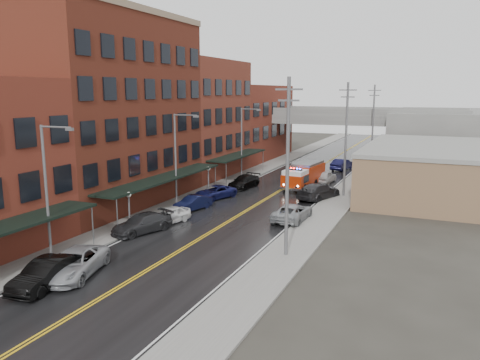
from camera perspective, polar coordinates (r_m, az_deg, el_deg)
The scene contains 34 objects.
ground at distance 24.27m, azimuth -24.06°, elevation -17.39°, with size 220.00×220.00×0.00m, color #2D2B26.
road at distance 48.31m, azimuth 2.93°, elevation -2.49°, with size 11.00×160.00×0.02m, color black.
sidewalk_left at distance 51.23m, azimuth -4.74°, elevation -1.67°, with size 3.00×160.00×0.15m, color slate.
sidewalk_right at distance 46.33m, azimuth 11.43°, elevation -3.19°, with size 3.00×160.00×0.15m, color slate.
curb_left at distance 50.49m, azimuth -3.09°, elevation -1.83°, with size 0.30×160.00×0.15m, color gray.
curb_right at distance 46.68m, azimuth 9.45°, elevation -3.01°, with size 0.30×160.00×0.15m, color gray.
brick_building_b at distance 47.54m, azimuth -15.42°, elevation 7.88°, with size 9.00×20.00×18.00m, color #542116.
brick_building_c at distance 62.23m, azimuth -5.18°, elevation 7.43°, with size 9.00×15.00×15.00m, color maroon.
brick_building_far at distance 78.11m, azimuth 1.01°, elevation 7.04°, with size 9.00×20.00×12.00m, color maroon.
tan_building at distance 54.76m, azimuth 22.69°, elevation 0.92°, with size 14.00×22.00×5.00m, color #876648.
right_far_block at distance 84.39m, azimuth 24.50°, elevation 5.00°, with size 18.00×30.00×8.00m, color slate.
awning_1 at distance 44.83m, azimuth -9.23°, elevation 0.23°, with size 2.60×18.00×3.09m.
awning_2 at distance 60.12m, azimuth -0.23°, elevation 3.03°, with size 2.60×13.00×3.09m.
globe_lamp_1 at distance 38.73m, azimuth -13.40°, elevation -2.61°, with size 0.44×0.44×3.12m.
globe_lamp_2 at distance 50.38m, azimuth -3.88°, elevation 0.73°, with size 0.44×0.44×3.12m.
street_lamp_0 at distance 32.37m, azimuth -22.29°, elevation -0.54°, with size 2.64×0.22×9.00m.
street_lamp_1 at distance 44.84m, azimuth -7.61°, elevation 3.12°, with size 2.64×0.22×9.00m.
street_lamp_2 at distance 59.03m, azimuth 0.41°, elevation 5.04°, with size 2.64×0.22×9.00m.
utility_pole_0 at distance 30.86m, azimuth 5.81°, elevation 1.82°, with size 1.80×0.24×12.00m.
utility_pole_1 at distance 50.16m, azimuth 12.79°, elevation 5.04°, with size 1.80×0.24×12.00m.
utility_pole_2 at distance 69.85m, azimuth 15.89°, elevation 6.45°, with size 1.80×0.24×12.00m.
overpass at distance 77.99m, azimuth 11.30°, elevation 6.82°, with size 40.00×10.00×7.50m.
fire_truck at distance 54.89m, azimuth 7.80°, elevation 0.66°, with size 3.76×7.99×2.84m.
parked_car_left_1 at distance 29.45m, azimuth -22.57°, elevation -10.50°, with size 1.71×4.91×1.62m, color black.
parked_car_left_2 at distance 30.58m, azimuth -19.57°, elevation -9.55°, with size 2.60×5.65×1.57m, color #96989D.
parked_car_left_3 at distance 38.08m, azimuth -11.87°, elevation -5.20°, with size 2.10×5.16×1.50m, color #29292C.
parked_car_left_4 at distance 40.31m, azimuth -8.66°, elevation -4.26°, with size 1.67×4.16×1.42m, color white.
parked_car_left_5 at distance 44.47m, azimuth -5.79°, elevation -2.81°, with size 1.43×4.11×1.35m, color black.
parked_car_left_6 at distance 49.03m, azimuth -3.04°, elevation -1.50°, with size 2.24×4.85×1.35m, color #14174B.
parked_car_left_7 at distance 54.27m, azimuth 0.49°, elevation -0.21°, with size 2.08×5.11×1.48m, color black.
parked_car_right_0 at distance 40.89m, azimuth 6.40°, elevation -3.93°, with size 2.50×5.41×1.50m, color #909497.
parked_car_right_1 at distance 49.39m, azimuth 9.56°, elevation -1.35°, with size 2.35×5.78×1.68m, color #29292B.
parked_car_right_2 at distance 58.24m, azimuth 10.34°, elevation 0.42°, with size 1.86×4.63×1.58m, color silver.
parked_car_right_3 at distance 68.28m, azimuth 12.34°, elevation 1.87°, with size 1.71×4.91×1.62m, color black.
Camera 1 is at (16.38, -14.08, 11.08)m, focal length 35.00 mm.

